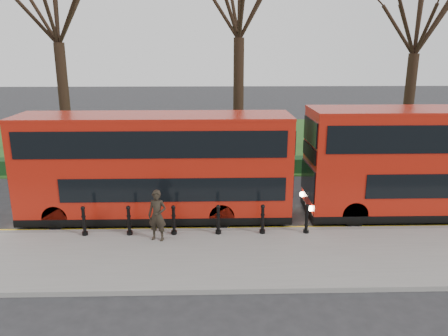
{
  "coord_description": "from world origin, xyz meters",
  "views": [
    {
      "loc": [
        0.49,
        -15.35,
        6.39
      ],
      "look_at": [
        0.91,
        0.5,
        2.0
      ],
      "focal_mm": 35.0,
      "sensor_mm": 36.0,
      "label": 1
    }
  ],
  "objects_px": {
    "bollard_row": "(196,220)",
    "bus_lead": "(156,168)",
    "bus_rear": "(445,163)",
    "pedestrian": "(157,215)"
  },
  "relations": [
    {
      "from": "bollard_row",
      "to": "bus_lead",
      "type": "distance_m",
      "value": 2.81
    },
    {
      "from": "bus_rear",
      "to": "pedestrian",
      "type": "distance_m",
      "value": 11.08
    },
    {
      "from": "bollard_row",
      "to": "pedestrian",
      "type": "distance_m",
      "value": 1.39
    },
    {
      "from": "bollard_row",
      "to": "bus_rear",
      "type": "distance_m",
      "value": 9.81
    },
    {
      "from": "pedestrian",
      "to": "bus_lead",
      "type": "bearing_deg",
      "value": 112.67
    },
    {
      "from": "bus_lead",
      "to": "bus_rear",
      "type": "distance_m",
      "value": 11.07
    },
    {
      "from": "bus_lead",
      "to": "bus_rear",
      "type": "bearing_deg",
      "value": 0.17
    },
    {
      "from": "bus_rear",
      "to": "pedestrian",
      "type": "relative_size",
      "value": 6.08
    },
    {
      "from": "bollard_row",
      "to": "bus_lead",
      "type": "xyz_separation_m",
      "value": [
        -1.57,
        1.89,
        1.37
      ]
    },
    {
      "from": "bollard_row",
      "to": "bus_lead",
      "type": "bearing_deg",
      "value": 129.7
    }
  ]
}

